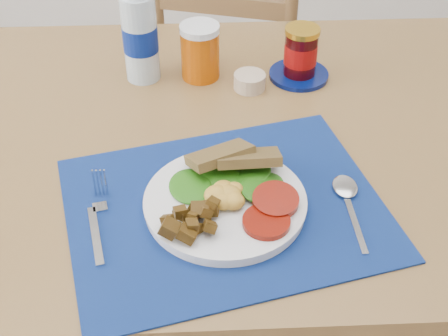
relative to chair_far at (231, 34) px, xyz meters
name	(u,v)px	position (x,y,z in m)	size (l,w,h in m)	color
table	(265,164)	(0.03, -0.71, 0.08)	(1.40, 0.90, 0.75)	brown
chair_far	(231,34)	(0.00, 0.00, 0.00)	(0.52, 0.51, 1.15)	brown
placemat	(225,208)	(-0.06, -0.92, 0.17)	(0.51, 0.40, 0.00)	black
breakfast_plate	(222,200)	(-0.07, -0.92, 0.19)	(0.26, 0.26, 0.06)	silver
fork	(98,217)	(-0.27, -0.93, 0.17)	(0.04, 0.18, 0.00)	#B2B5BA
spoon	(348,199)	(0.14, -0.91, 0.17)	(0.04, 0.18, 0.01)	#B2B5BA
water_bottle	(140,31)	(-0.22, -0.50, 0.28)	(0.07, 0.07, 0.25)	#ADBFCC
juice_glass	(200,53)	(-0.09, -0.50, 0.22)	(0.08, 0.08, 0.11)	#AE4604
ramekin	(250,81)	(0.01, -0.55, 0.18)	(0.07, 0.07, 0.03)	tan
jam_on_saucer	(300,56)	(0.12, -0.51, 0.22)	(0.13, 0.13, 0.11)	#04114F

